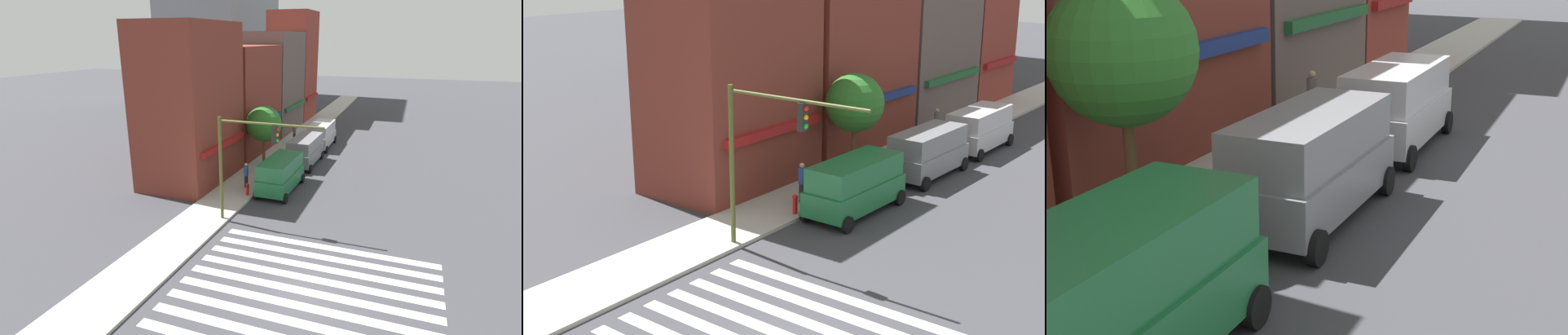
# 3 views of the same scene
# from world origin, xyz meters

# --- Properties ---
(ground_plane) EXTENTS (200.00, 200.00, 0.00)m
(ground_plane) POSITION_xyz_m (0.00, 0.00, 0.00)
(ground_plane) COLOR #38383D
(sidewalk_left) EXTENTS (120.00, 3.00, 0.15)m
(sidewalk_left) POSITION_xyz_m (0.00, 7.50, 0.07)
(sidewalk_left) COLOR #B2ADA3
(sidewalk_left) RESTS_ON ground_plane
(crosswalk_stripes) EXTENTS (8.57, 10.80, 0.01)m
(crosswalk_stripes) POSITION_xyz_m (-0.00, 0.00, 0.00)
(crosswalk_stripes) COLOR silver
(crosswalk_stripes) RESTS_ON ground_plane
(storefront_row) EXTENTS (32.95, 5.30, 13.31)m
(storefront_row) POSITION_xyz_m (24.08, 11.50, 5.59)
(storefront_row) COLOR maroon
(storefront_row) RESTS_ON ground_plane
(traffic_signal) EXTENTS (0.32, 5.86, 6.12)m
(traffic_signal) POSITION_xyz_m (5.15, 4.98, 4.27)
(traffic_signal) COLOR #474C1E
(traffic_signal) RESTS_ON ground_plane
(van_green) EXTENTS (5.03, 2.22, 2.34)m
(van_green) POSITION_xyz_m (10.93, 4.70, 1.29)
(van_green) COLOR #1E6638
(van_green) RESTS_ON ground_plane
(van_grey) EXTENTS (5.03, 2.22, 2.34)m
(van_grey) POSITION_xyz_m (17.52, 4.70, 1.29)
(van_grey) COLOR slate
(van_grey) RESTS_ON ground_plane
(van_silver) EXTENTS (5.00, 2.22, 2.34)m
(van_silver) POSITION_xyz_m (23.68, 4.70, 1.29)
(van_silver) COLOR #B7B7BC
(van_silver) RESTS_ON ground_plane
(pedestrian_grey_coat) EXTENTS (0.32, 0.32, 1.77)m
(pedestrian_grey_coat) POSITION_xyz_m (24.18, 7.53, 1.07)
(pedestrian_grey_coat) COLOR #23232D
(pedestrian_grey_coat) RESTS_ON sidewalk_left
(pedestrian_blue_shirt) EXTENTS (0.32, 0.32, 1.77)m
(pedestrian_blue_shirt) POSITION_xyz_m (10.37, 7.05, 1.07)
(pedestrian_blue_shirt) COLOR #23232D
(pedestrian_blue_shirt) RESTS_ON sidewalk_left
(fire_hydrant) EXTENTS (0.24, 0.24, 0.84)m
(fire_hydrant) POSITION_xyz_m (9.00, 6.40, 0.61)
(fire_hydrant) COLOR red
(fire_hydrant) RESTS_ON sidewalk_left
(street_tree) EXTENTS (2.82, 2.82, 4.97)m
(street_tree) POSITION_xyz_m (15.20, 7.50, 3.69)
(street_tree) COLOR brown
(street_tree) RESTS_ON sidewalk_left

